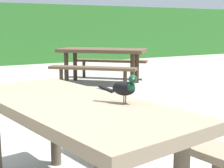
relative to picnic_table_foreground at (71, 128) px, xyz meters
name	(u,v)px	position (x,y,z in m)	size (l,w,h in m)	color
picnic_table_foreground	(71,128)	(0.00, 0.00, 0.00)	(1.95, 1.97, 0.74)	#84725B
bird_grackle	(125,87)	(0.26, -0.24, 0.29)	(0.19, 0.25, 0.18)	black
picnic_table_mid_left	(102,57)	(2.42, 4.30, 0.00)	(2.40, 2.39, 0.74)	brown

